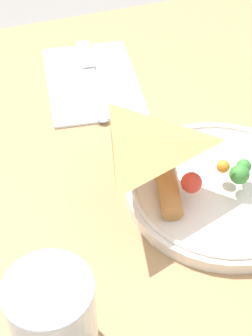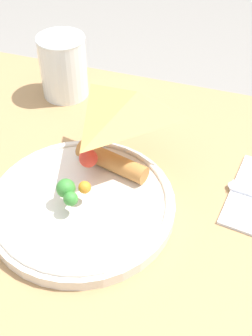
# 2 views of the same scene
# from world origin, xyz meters

# --- Properties ---
(dining_table) EXTENTS (1.09, 0.64, 0.78)m
(dining_table) POSITION_xyz_m (0.00, 0.00, 0.64)
(dining_table) COLOR #A87F51
(dining_table) RESTS_ON ground_plane
(plate_pizza) EXTENTS (0.23, 0.23, 0.06)m
(plate_pizza) POSITION_xyz_m (-0.07, -0.01, 0.79)
(plate_pizza) COLOR silver
(plate_pizza) RESTS_ON dining_table
(milk_glass) EXTENTS (0.08, 0.08, 0.10)m
(milk_glass) POSITION_xyz_m (0.06, -0.23, 0.82)
(milk_glass) COLOR white
(milk_glass) RESTS_ON dining_table
(napkin_folded) EXTENTS (0.22, 0.16, 0.00)m
(napkin_folded) POSITION_xyz_m (-0.34, -0.08, 0.78)
(napkin_folded) COLOR silver
(napkin_folded) RESTS_ON dining_table
(butter_knife) EXTENTS (0.21, 0.04, 0.01)m
(butter_knife) POSITION_xyz_m (-0.35, -0.08, 0.78)
(butter_knife) COLOR #B2B2B7
(butter_knife) RESTS_ON napkin_folded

